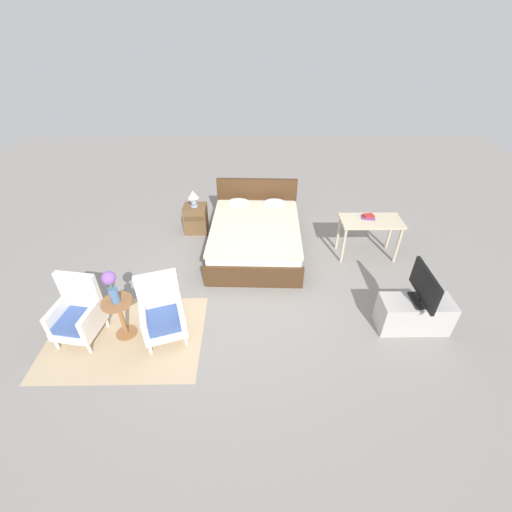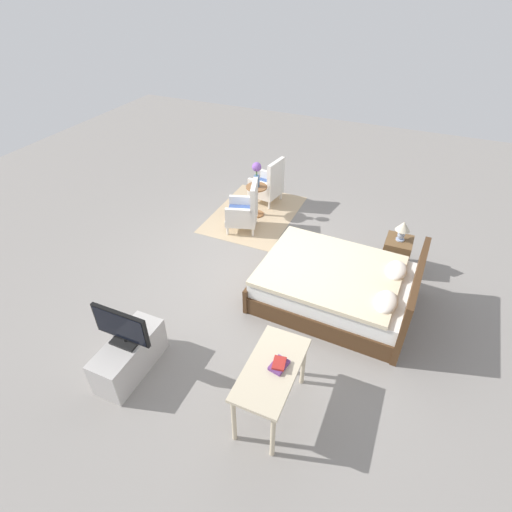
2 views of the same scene
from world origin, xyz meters
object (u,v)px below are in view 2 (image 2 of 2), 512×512
Objects in this scene: armchair_by_window_right at (245,211)px; nightstand at (396,254)px; tv_stand at (130,356)px; armchair_by_window_left at (268,185)px; flower_vase at (257,172)px; vanity_desk at (271,374)px; book_stack at (279,364)px; tv_flatscreen at (121,327)px; bed at (337,287)px; table_lamp at (403,228)px; side_table at (257,197)px.

nightstand is at bearing 88.25° from armchair_by_window_right.
armchair_by_window_right is 0.96× the size of tv_stand.
armchair_by_window_left is 0.76m from flower_vase.
book_stack is (-0.04, 0.06, 0.14)m from vanity_desk.
tv_flatscreen is 1.82m from book_stack.
bed is 2.92m from tv_stand.
table_lamp is at bearing 164.45° from vanity_desk.
flower_vase is 4.19m from book_stack.
armchair_by_window_left is 2.94m from nightstand.
tv_flatscreen is at bearing -82.92° from book_stack.
flower_vase reaches higher than side_table.
nightstand is 0.77× the size of tv_flatscreen.
bed is 2.95m from tv_flatscreen.
flower_vase reaches higher than vanity_desk.
flower_vase is at bearing 0.00° from side_table.
book_stack is at bearing 97.08° from tv_flatscreen.
tv_stand is at bearing -82.99° from book_stack.
flower_vase reaches higher than table_lamp.
nightstand is at bearing 165.35° from book_stack.
tv_flatscreen reaches higher than side_table.
bed is 4.59× the size of flower_vase.
flower_vase is (0.00, 0.00, 0.52)m from side_table.
armchair_by_window_right is 1.50× the size of side_table.
armchair_by_window_left reaches higher than tv_stand.
book_stack is (1.94, -0.16, 0.46)m from bed.
nightstand is at bearing 66.13° from armchair_by_window_left.
side_table is 0.64× the size of tv_stand.
bed reaches higher than table_lamp.
vanity_desk is (-0.18, 1.74, -0.12)m from tv_flatscreen.
armchair_by_window_left is 1.30× the size of tv_flatscreen.
tv_flatscreen reaches higher than armchair_by_window_left.
bed is at bearing 173.51° from vanity_desk.
tv_flatscreen is 0.68× the size of vanity_desk.
armchair_by_window_left reaches higher than table_lamp.
nightstand is at bearing 141.88° from tv_flatscreen.
table_lamp is 3.28m from vanity_desk.
flower_vase is at bearing -103.18° from table_lamp.
table_lamp reaches higher than book_stack.
table_lamp is 0.34× the size of tv_stand.
tv_flatscreen is at bearing 1.25° from armchair_by_window_right.
tv_stand is 0.50m from tv_flatscreen.
flower_vase reaches higher than nightstand.
armchair_by_window_right is at bearing -91.75° from nightstand.
flower_vase is at bearing -178.82° from tv_flatscreen.
armchair_by_window_right is 2.72m from table_lamp.
side_table is at bearing -103.18° from table_lamp.
armchair_by_window_right is 2.79× the size of table_lamp.
flower_vase is at bearing -103.18° from nightstand.
table_lamp reaches higher than nightstand.
armchair_by_window_right is at bearing 0.75° from side_table.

